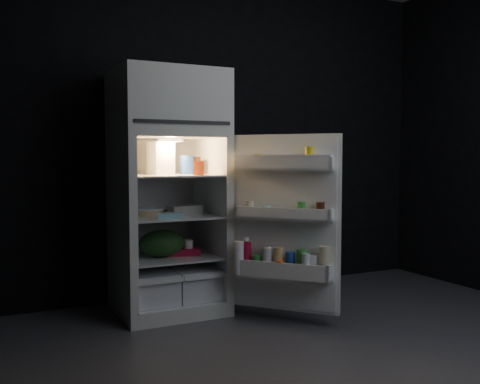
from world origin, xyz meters
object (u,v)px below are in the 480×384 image
milk_jug (161,158)px  yogurt_tray (183,252)px  refrigerator (167,184)px  egg_carton (185,210)px  fridge_door (285,227)px

milk_jug → yogurt_tray: milk_jug is taller
milk_jug → refrigerator: bearing=-28.4°
egg_carton → yogurt_tray: size_ratio=1.06×
refrigerator → fridge_door: bearing=-46.6°
refrigerator → fridge_door: refrigerator is taller
fridge_door → milk_jug: size_ratio=5.08×
fridge_door → yogurt_tray: bearing=132.7°
egg_carton → yogurt_tray: egg_carton is taller
fridge_door → egg_carton: (-0.52, 0.56, 0.08)m
refrigerator → egg_carton: refrigerator is taller
yogurt_tray → refrigerator: bearing=154.4°
fridge_door → yogurt_tray: 0.81m
milk_jug → egg_carton: (0.15, -0.11, -0.38)m
refrigerator → milk_jug: refrigerator is taller
refrigerator → egg_carton: (0.11, -0.10, -0.19)m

